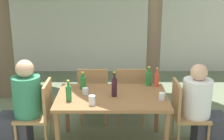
{
  "coord_description": "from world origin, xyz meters",
  "views": [
    {
      "loc": [
        -0.0,
        -3.71,
        2.18
      ],
      "look_at": [
        0.0,
        0.3,
        0.97
      ],
      "focal_mm": 50.0,
      "sensor_mm": 36.0,
      "label": 1
    }
  ],
  "objects_px": {
    "dining_table_front": "(112,101)",
    "soda_bottle_4": "(157,79)",
    "patio_chair_2": "(93,92)",
    "drinking_glass_1": "(85,91)",
    "patio_chair_1": "(184,111)",
    "person_seated_0": "(22,109)",
    "green_bottle_3": "(69,93)",
    "patio_chair_0": "(40,111)",
    "drinking_glass_0": "(92,100)",
    "green_bottle_2": "(149,78)",
    "drinking_glass_2": "(162,96)",
    "wine_bottle_1": "(114,87)",
    "person_seated_1": "(202,111)",
    "patio_chair_3": "(131,92)",
    "green_bottle_0": "(83,83)"
  },
  "relations": [
    {
      "from": "green_bottle_0",
      "to": "person_seated_1",
      "type": "bearing_deg",
      "value": -8.7
    },
    {
      "from": "patio_chair_3",
      "to": "soda_bottle_4",
      "type": "distance_m",
      "value": 0.58
    },
    {
      "from": "drinking_glass_1",
      "to": "patio_chair_2",
      "type": "bearing_deg",
      "value": 84.72
    },
    {
      "from": "person_seated_1",
      "to": "drinking_glass_1",
      "type": "bearing_deg",
      "value": 88.24
    },
    {
      "from": "soda_bottle_4",
      "to": "drinking_glass_0",
      "type": "relative_size",
      "value": 2.3
    },
    {
      "from": "dining_table_front",
      "to": "soda_bottle_4",
      "type": "height_order",
      "value": "soda_bottle_4"
    },
    {
      "from": "patio_chair_2",
      "to": "soda_bottle_4",
      "type": "height_order",
      "value": "soda_bottle_4"
    },
    {
      "from": "patio_chair_2",
      "to": "drinking_glass_1",
      "type": "bearing_deg",
      "value": 84.72
    },
    {
      "from": "patio_chair_3",
      "to": "person_seated_0",
      "type": "bearing_deg",
      "value": 25.51
    },
    {
      "from": "dining_table_front",
      "to": "patio_chair_1",
      "type": "bearing_deg",
      "value": 0.0
    },
    {
      "from": "patio_chair_1",
      "to": "green_bottle_2",
      "type": "xyz_separation_m",
      "value": [
        -0.43,
        0.39,
        0.32
      ]
    },
    {
      "from": "green_bottle_3",
      "to": "drinking_glass_2",
      "type": "relative_size",
      "value": 2.83
    },
    {
      "from": "patio_chair_2",
      "to": "drinking_glass_2",
      "type": "bearing_deg",
      "value": 136.92
    },
    {
      "from": "drinking_glass_1",
      "to": "wine_bottle_1",
      "type": "bearing_deg",
      "value": -10.4
    },
    {
      "from": "green_bottle_3",
      "to": "drinking_glass_1",
      "type": "xyz_separation_m",
      "value": [
        0.19,
        0.21,
        -0.06
      ]
    },
    {
      "from": "dining_table_front",
      "to": "green_bottle_0",
      "type": "xyz_separation_m",
      "value": [
        -0.39,
        0.24,
        0.17
      ]
    },
    {
      "from": "patio_chair_2",
      "to": "drinking_glass_1",
      "type": "height_order",
      "value": "patio_chair_2"
    },
    {
      "from": "patio_chair_2",
      "to": "drinking_glass_1",
      "type": "xyz_separation_m",
      "value": [
        -0.06,
        -0.65,
        0.26
      ]
    },
    {
      "from": "dining_table_front",
      "to": "drinking_glass_0",
      "type": "relative_size",
      "value": 12.02
    },
    {
      "from": "green_bottle_2",
      "to": "person_seated_0",
      "type": "bearing_deg",
      "value": -166.97
    },
    {
      "from": "patio_chair_0",
      "to": "drinking_glass_1",
      "type": "xyz_separation_m",
      "value": [
        0.6,
        0.05,
        0.26
      ]
    },
    {
      "from": "patio_chair_1",
      "to": "person_seated_0",
      "type": "relative_size",
      "value": 0.75
    },
    {
      "from": "soda_bottle_4",
      "to": "drinking_glass_0",
      "type": "distance_m",
      "value": 1.06
    },
    {
      "from": "green_bottle_0",
      "to": "drinking_glass_1",
      "type": "xyz_separation_m",
      "value": [
        0.05,
        -0.19,
        -0.05
      ]
    },
    {
      "from": "dining_table_front",
      "to": "green_bottle_3",
      "type": "xyz_separation_m",
      "value": [
        -0.53,
        -0.17,
        0.18
      ]
    },
    {
      "from": "patio_chair_0",
      "to": "soda_bottle_4",
      "type": "distance_m",
      "value": 1.62
    },
    {
      "from": "patio_chair_0",
      "to": "person_seated_1",
      "type": "distance_m",
      "value": 2.11
    },
    {
      "from": "person_seated_1",
      "to": "patio_chair_1",
      "type": "bearing_deg",
      "value": 90.0
    },
    {
      "from": "patio_chair_3",
      "to": "person_seated_0",
      "type": "distance_m",
      "value": 1.61
    },
    {
      "from": "dining_table_front",
      "to": "person_seated_1",
      "type": "bearing_deg",
      "value": -0.0
    },
    {
      "from": "green_bottle_3",
      "to": "drinking_glass_0",
      "type": "xyz_separation_m",
      "value": [
        0.29,
        -0.13,
        -0.04
      ]
    },
    {
      "from": "person_seated_0",
      "to": "wine_bottle_1",
      "type": "relative_size",
      "value": 3.7
    },
    {
      "from": "soda_bottle_4",
      "to": "drinking_glass_0",
      "type": "xyz_separation_m",
      "value": [
        -0.85,
        -0.64,
        -0.05
      ]
    },
    {
      "from": "dining_table_front",
      "to": "drinking_glass_0",
      "type": "height_order",
      "value": "drinking_glass_0"
    },
    {
      "from": "dining_table_front",
      "to": "green_bottle_3",
      "type": "height_order",
      "value": "green_bottle_3"
    },
    {
      "from": "dining_table_front",
      "to": "green_bottle_2",
      "type": "relative_size",
      "value": 5.18
    },
    {
      "from": "patio_chair_3",
      "to": "drinking_glass_0",
      "type": "height_order",
      "value": "patio_chair_3"
    },
    {
      "from": "patio_chair_1",
      "to": "green_bottle_3",
      "type": "distance_m",
      "value": 1.51
    },
    {
      "from": "patio_chair_1",
      "to": "patio_chair_3",
      "type": "xyz_separation_m",
      "value": [
        -0.66,
        0.69,
        0.0
      ]
    },
    {
      "from": "wine_bottle_1",
      "to": "drinking_glass_2",
      "type": "bearing_deg",
      "value": -11.74
    },
    {
      "from": "drinking_glass_1",
      "to": "green_bottle_0",
      "type": "bearing_deg",
      "value": 103.71
    },
    {
      "from": "patio_chair_3",
      "to": "soda_bottle_4",
      "type": "height_order",
      "value": "soda_bottle_4"
    },
    {
      "from": "patio_chair_0",
      "to": "drinking_glass_2",
      "type": "height_order",
      "value": "patio_chair_0"
    },
    {
      "from": "person_seated_0",
      "to": "person_seated_1",
      "type": "relative_size",
      "value": 1.05
    },
    {
      "from": "green_bottle_2",
      "to": "drinking_glass_1",
      "type": "xyz_separation_m",
      "value": [
        -0.85,
        -0.34,
        -0.06
      ]
    },
    {
      "from": "drinking_glass_0",
      "to": "green_bottle_2",
      "type": "bearing_deg",
      "value": 42.92
    },
    {
      "from": "green_bottle_3",
      "to": "drinking_glass_0",
      "type": "height_order",
      "value": "green_bottle_3"
    },
    {
      "from": "soda_bottle_4",
      "to": "drinking_glass_1",
      "type": "xyz_separation_m",
      "value": [
        -0.95,
        -0.29,
        -0.06
      ]
    },
    {
      "from": "soda_bottle_4",
      "to": "drinking_glass_0",
      "type": "bearing_deg",
      "value": -143.14
    },
    {
      "from": "patio_chair_1",
      "to": "green_bottle_3",
      "type": "height_order",
      "value": "green_bottle_3"
    }
  ]
}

